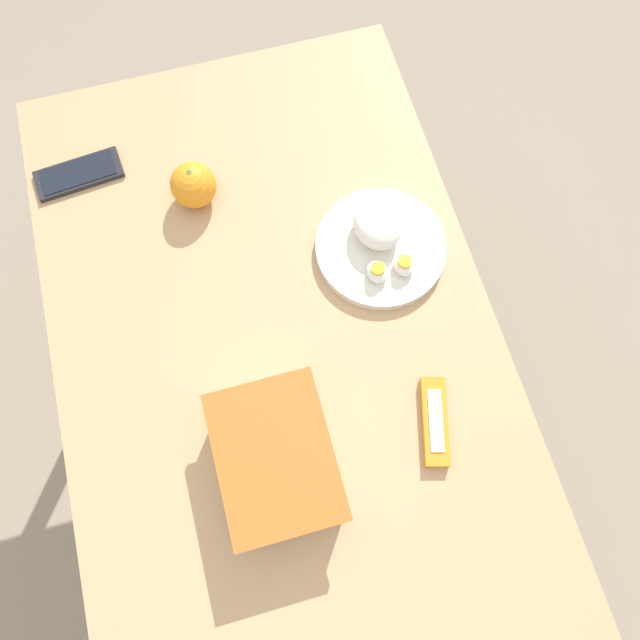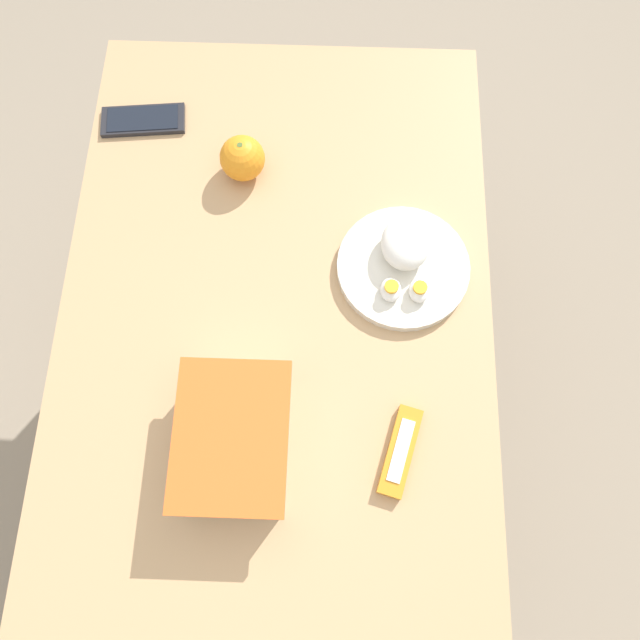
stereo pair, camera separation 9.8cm
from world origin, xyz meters
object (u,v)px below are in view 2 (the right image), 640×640
(orange_fruit, at_px, (242,158))
(cell_phone, at_px, (143,120))
(rice_plate, at_px, (404,262))
(food_container, at_px, (235,440))
(candy_bar, at_px, (400,451))

(orange_fruit, relative_size, cell_phone, 0.50)
(rice_plate, height_order, cell_phone, rice_plate)
(rice_plate, bearing_deg, orange_fruit, 57.50)
(food_container, distance_m, rice_plate, 0.40)
(cell_phone, bearing_deg, rice_plate, -120.25)
(food_container, xyz_separation_m, candy_bar, (-0.00, -0.25, -0.03))
(orange_fruit, relative_size, rice_plate, 0.36)
(food_container, distance_m, orange_fruit, 0.48)
(orange_fruit, xyz_separation_m, cell_phone, (0.10, 0.19, -0.03))
(food_container, height_order, rice_plate, food_container)
(rice_plate, bearing_deg, cell_phone, 59.75)
(rice_plate, bearing_deg, food_container, 140.26)
(food_container, bearing_deg, cell_phone, 20.63)
(candy_bar, bearing_deg, cell_phone, 38.51)
(orange_fruit, height_order, candy_bar, orange_fruit)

